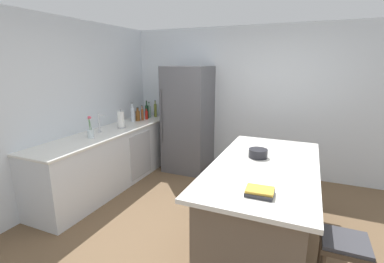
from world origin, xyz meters
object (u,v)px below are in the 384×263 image
object	(u,v)px
olive_oil_bottle	(155,110)
hot_sauce_bottle	(147,115)
kitchen_island	(262,203)
sink_faucet	(100,123)
gin_bottle	(149,111)
wine_bottle	(147,111)
cookbook_stack	(260,192)
flower_vase	(90,132)
vinegar_bottle	(142,114)
bar_stool	(344,252)
paper_towel_roll	(121,120)
refrigerator	(188,119)
mixing_bowl	(258,153)
whiskey_bottle	(138,115)
soda_bottle	(133,114)

from	to	relation	value
olive_oil_bottle	hot_sauce_bottle	world-z (taller)	olive_oil_bottle
kitchen_island	hot_sauce_bottle	bearing A→B (deg)	147.42
sink_faucet	gin_bottle	world-z (taller)	gin_bottle
kitchen_island	wine_bottle	xyz separation A→B (m)	(-2.52, 1.67, 0.59)
olive_oil_bottle	cookbook_stack	world-z (taller)	olive_oil_bottle
flower_vase	vinegar_bottle	bearing A→B (deg)	91.07
bar_stool	flower_vase	distance (m)	3.33
gin_bottle	kitchen_island	bearing A→B (deg)	-34.96
sink_faucet	olive_oil_bottle	world-z (taller)	olive_oil_bottle
kitchen_island	olive_oil_bottle	distance (m)	3.13
bar_stool	paper_towel_roll	bearing A→B (deg)	155.83
refrigerator	gin_bottle	distance (m)	0.88
mixing_bowl	hot_sauce_bottle	bearing A→B (deg)	149.64
wine_bottle	whiskey_bottle	world-z (taller)	wine_bottle
hot_sauce_bottle	cookbook_stack	size ratio (longest dim) A/B	0.92
wine_bottle	kitchen_island	bearing A→B (deg)	-33.52
paper_towel_roll	kitchen_island	bearing A→B (deg)	-17.92
olive_oil_bottle	hot_sauce_bottle	distance (m)	0.29
olive_oil_bottle	mixing_bowl	bearing A→B (deg)	-35.54
olive_oil_bottle	whiskey_bottle	size ratio (longest dim) A/B	1.32
kitchen_island	paper_towel_roll	world-z (taller)	paper_towel_roll
bar_stool	whiskey_bottle	world-z (taller)	whiskey_bottle
olive_oil_bottle	wine_bottle	distance (m)	0.21
refrigerator	flower_vase	world-z (taller)	refrigerator
refrigerator	olive_oil_bottle	world-z (taller)	refrigerator
vinegar_bottle	whiskey_bottle	distance (m)	0.10
kitchen_island	vinegar_bottle	bearing A→B (deg)	149.37
flower_vase	whiskey_bottle	world-z (taller)	flower_vase
bar_stool	sink_faucet	bearing A→B (deg)	162.49
kitchen_island	olive_oil_bottle	bearing A→B (deg)	142.67
kitchen_island	wine_bottle	distance (m)	3.08
cookbook_stack	mixing_bowl	xyz separation A→B (m)	(-0.18, 0.92, 0.02)
wine_bottle	mixing_bowl	xyz separation A→B (m)	(2.41, -1.47, -0.09)
hot_sauce_bottle	soda_bottle	size ratio (longest dim) A/B	0.61
gin_bottle	bar_stool	bearing A→B (deg)	-36.41
paper_towel_roll	gin_bottle	distance (m)	0.97
flower_vase	paper_towel_roll	size ratio (longest dim) A/B	1.03
bar_stool	cookbook_stack	bearing A→B (deg)	-172.62
paper_towel_roll	vinegar_bottle	size ratio (longest dim) A/B	1.11
kitchen_island	cookbook_stack	distance (m)	0.87
refrigerator	whiskey_bottle	world-z (taller)	refrigerator
bar_stool	mixing_bowl	world-z (taller)	mixing_bowl
flower_vase	soda_bottle	xyz separation A→B (m)	(-0.11, 1.20, 0.05)
refrigerator	olive_oil_bottle	size ratio (longest dim) A/B	5.82
mixing_bowl	flower_vase	bearing A→B (deg)	-177.65
hot_sauce_bottle	bar_stool	bearing A→B (deg)	-34.68
flower_vase	hot_sauce_bottle	xyz separation A→B (m)	(0.00, 1.48, -0.01)
gin_bottle	paper_towel_roll	bearing A→B (deg)	-86.65
flower_vase	cookbook_stack	distance (m)	2.68
whiskey_bottle	cookbook_stack	world-z (taller)	whiskey_bottle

